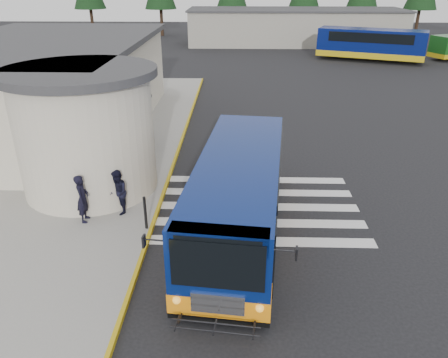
{
  "coord_description": "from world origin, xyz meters",
  "views": [
    {
      "loc": [
        -1.16,
        -15.46,
        8.06
      ],
      "look_at": [
        -1.6,
        -0.5,
        1.01
      ],
      "focal_mm": 35.0,
      "sensor_mm": 36.0,
      "label": 1
    }
  ],
  "objects_px": {
    "pedestrian_a": "(83,199)",
    "far_bus_a": "(371,43)",
    "pedestrian_b": "(118,192)",
    "transit_bus": "(239,199)",
    "bollard": "(145,213)"
  },
  "relations": [
    {
      "from": "pedestrian_b",
      "to": "pedestrian_a",
      "type": "bearing_deg",
      "value": -84.0
    },
    {
      "from": "transit_bus",
      "to": "pedestrian_a",
      "type": "distance_m",
      "value": 5.43
    },
    {
      "from": "far_bus_a",
      "to": "bollard",
      "type": "bearing_deg",
      "value": 175.54
    },
    {
      "from": "pedestrian_a",
      "to": "bollard",
      "type": "relative_size",
      "value": 1.45
    },
    {
      "from": "pedestrian_a",
      "to": "far_bus_a",
      "type": "bearing_deg",
      "value": -34.41
    },
    {
      "from": "far_bus_a",
      "to": "pedestrian_b",
      "type": "bearing_deg",
      "value": 173.18
    },
    {
      "from": "pedestrian_a",
      "to": "pedestrian_b",
      "type": "height_order",
      "value": "pedestrian_a"
    },
    {
      "from": "pedestrian_a",
      "to": "bollard",
      "type": "height_order",
      "value": "pedestrian_a"
    },
    {
      "from": "transit_bus",
      "to": "pedestrian_a",
      "type": "bearing_deg",
      "value": -178.78
    },
    {
      "from": "pedestrian_a",
      "to": "far_bus_a",
      "type": "xyz_separation_m",
      "value": [
        18.73,
        32.7,
        0.72
      ]
    },
    {
      "from": "bollard",
      "to": "far_bus_a",
      "type": "bearing_deg",
      "value": 63.57
    },
    {
      "from": "transit_bus",
      "to": "bollard",
      "type": "xyz_separation_m",
      "value": [
        -3.14,
        0.02,
        -0.58
      ]
    },
    {
      "from": "bollard",
      "to": "far_bus_a",
      "type": "xyz_separation_m",
      "value": [
        16.48,
        33.16,
        0.99
      ]
    },
    {
      "from": "pedestrian_a",
      "to": "pedestrian_b",
      "type": "relative_size",
      "value": 1.05
    },
    {
      "from": "transit_bus",
      "to": "pedestrian_b",
      "type": "distance_m",
      "value": 4.46
    }
  ]
}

